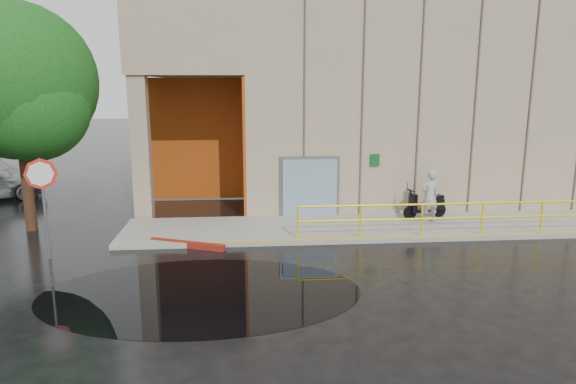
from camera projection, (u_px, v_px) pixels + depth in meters
name	position (u px, v px, depth m)	size (l,w,h in m)	color
ground	(331.00, 283.00, 12.39)	(120.00, 120.00, 0.00)	black
sidewalk	(428.00, 226.00, 17.08)	(20.00, 3.00, 0.15)	gray
building	(406.00, 95.00, 22.63)	(20.00, 10.17, 8.00)	gray
guardrail	(452.00, 219.00, 15.66)	(9.56, 0.06, 1.03)	yellow
person	(430.00, 196.00, 17.12)	(0.65, 0.43, 1.78)	#A1A1A6
scooter	(426.00, 198.00, 17.65)	(1.67, 0.87, 1.26)	black
stop_sign	(42.00, 187.00, 13.68)	(0.81, 0.31, 2.80)	slate
red_curb	(187.00, 244.00, 15.08)	(2.40, 0.18, 0.18)	maroon
puddle	(201.00, 293.00, 11.81)	(7.38, 4.54, 0.01)	black
tree_near	(20.00, 88.00, 15.83)	(4.87, 4.87, 7.23)	#321C10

